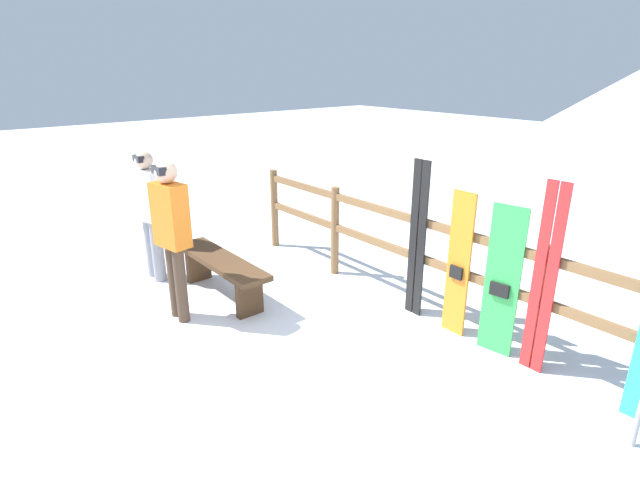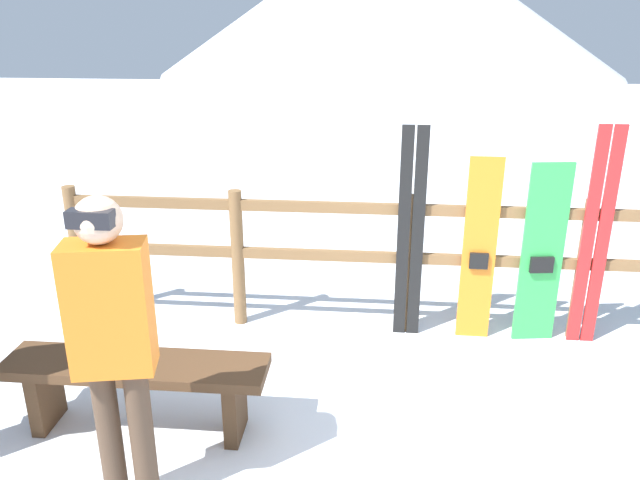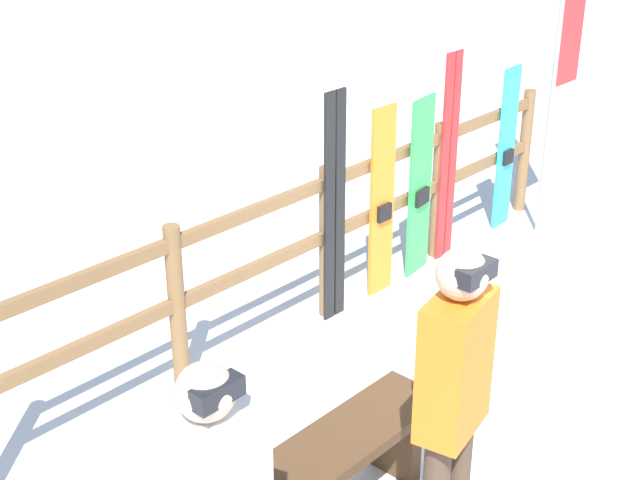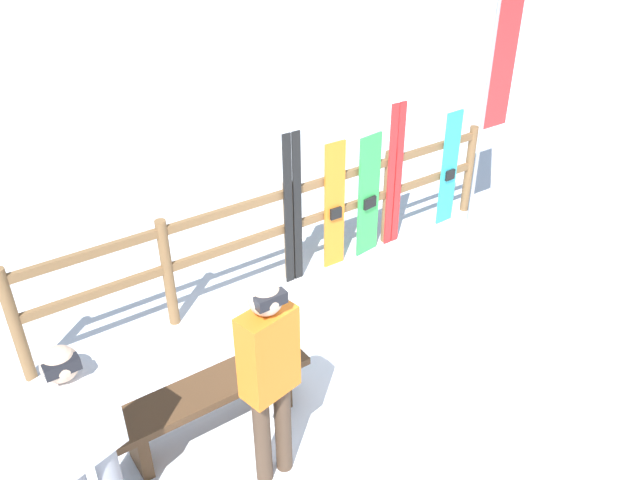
{
  "view_description": "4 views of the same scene",
  "coord_description": "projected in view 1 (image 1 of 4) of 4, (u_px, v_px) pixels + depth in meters",
  "views": [
    {
      "loc": [
        3.03,
        -2.1,
        2.48
      ],
      "look_at": [
        -0.46,
        0.77,
        0.87
      ],
      "focal_mm": 28.0,
      "sensor_mm": 36.0,
      "label": 1
    },
    {
      "loc": [
        -0.24,
        -2.73,
        2.36
      ],
      "look_at": [
        -0.59,
        0.93,
        1.01
      ],
      "focal_mm": 35.0,
      "sensor_mm": 36.0,
      "label": 2
    },
    {
      "loc": [
        -4.09,
        -1.98,
        3.09
      ],
      "look_at": [
        -0.7,
        1.11,
        0.99
      ],
      "focal_mm": 50.0,
      "sensor_mm": 36.0,
      "label": 3
    },
    {
      "loc": [
        -2.87,
        -2.9,
        3.7
      ],
      "look_at": [
        -0.13,
        0.96,
        0.86
      ],
      "focal_mm": 35.0,
      "sensor_mm": 36.0,
      "label": 4
    }
  ],
  "objects": [
    {
      "name": "ground_plane",
      "position": [
        285.0,
        368.0,
        4.3
      ],
      "size": [
        40.0,
        40.0,
        0.0
      ],
      "primitive_type": "plane",
      "color": "white"
    },
    {
      "name": "person_white",
      "position": [
        150.0,
        208.0,
        5.81
      ],
      "size": [
        0.49,
        0.36,
        1.55
      ],
      "color": "gray",
      "rests_on": "ground"
    },
    {
      "name": "ski_pair_red",
      "position": [
        544.0,
        281.0,
        4.02
      ],
      "size": [
        0.19,
        0.02,
        1.65
      ],
      "color": "red",
      "rests_on": "ground"
    },
    {
      "name": "snowboard_orange",
      "position": [
        458.0,
        265.0,
        4.65
      ],
      "size": [
        0.24,
        0.06,
        1.41
      ],
      "color": "orange",
      "rests_on": "ground"
    },
    {
      "name": "fence",
      "position": [
        418.0,
        253.0,
        5.09
      ],
      "size": [
        5.3,
        0.1,
        1.1
      ],
      "color": "brown",
      "rests_on": "ground"
    },
    {
      "name": "person_orange",
      "position": [
        172.0,
        229.0,
        4.83
      ],
      "size": [
        0.4,
        0.27,
        1.63
      ],
      "color": "#4C3828",
      "rests_on": "ground"
    },
    {
      "name": "ski_pair_black",
      "position": [
        417.0,
        240.0,
        4.99
      ],
      "size": [
        0.2,
        0.02,
        1.62
      ],
      "color": "black",
      "rests_on": "ground"
    },
    {
      "name": "bench",
      "position": [
        221.0,
        267.0,
        5.52
      ],
      "size": [
        1.54,
        0.36,
        0.46
      ],
      "color": "#4C331E",
      "rests_on": "ground"
    },
    {
      "name": "snowboard_green",
      "position": [
        502.0,
        282.0,
        4.33
      ],
      "size": [
        0.31,
        0.09,
        1.38
      ],
      "color": "green",
      "rests_on": "ground"
    }
  ]
}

